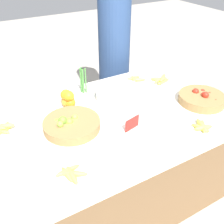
# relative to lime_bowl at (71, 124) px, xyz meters

# --- Properties ---
(ground_plane) EXTENTS (12.00, 12.00, 0.00)m
(ground_plane) POSITION_rel_lime_bowl_xyz_m (0.29, -0.03, -0.74)
(ground_plane) COLOR #ADA599
(market_table) EXTENTS (1.86, 1.13, 0.71)m
(market_table) POSITION_rel_lime_bowl_xyz_m (0.29, -0.03, -0.39)
(market_table) COLOR brown
(market_table) RESTS_ON ground_plane
(lime_bowl) EXTENTS (0.37, 0.37, 0.10)m
(lime_bowl) POSITION_rel_lime_bowl_xyz_m (0.00, 0.00, 0.00)
(lime_bowl) COLOR olive
(lime_bowl) RESTS_ON market_table
(tomato_basket) EXTENTS (0.35, 0.35, 0.10)m
(tomato_basket) POSITION_rel_lime_bowl_xyz_m (0.99, -0.18, 0.00)
(tomato_basket) COLOR olive
(tomato_basket) RESTS_ON market_table
(orange_pile) EXTENTS (0.11, 0.13, 0.14)m
(orange_pile) POSITION_rel_lime_bowl_xyz_m (0.09, 0.27, 0.03)
(orange_pile) COLOR orange
(orange_pile) RESTS_ON market_table
(metal_bowl) EXTENTS (0.37, 0.37, 0.07)m
(metal_bowl) POSITION_rel_lime_bowl_xyz_m (0.48, 0.18, 0.01)
(metal_bowl) COLOR silver
(metal_bowl) RESTS_ON market_table
(price_sign) EXTENTS (0.12, 0.03, 0.09)m
(price_sign) POSITION_rel_lime_bowl_xyz_m (0.34, -0.20, 0.01)
(price_sign) COLOR red
(price_sign) RESTS_ON market_table
(veg_bundle) EXTENTS (0.04, 0.05, 0.21)m
(veg_bundle) POSITION_rel_lime_bowl_xyz_m (0.27, 0.40, 0.07)
(veg_bundle) COLOR #428438
(veg_bundle) RESTS_ON market_table
(banana_bunch_middle_left) EXTENTS (0.19, 0.14, 0.06)m
(banana_bunch_middle_left) POSITION_rel_lime_bowl_xyz_m (-0.40, 0.19, -0.01)
(banana_bunch_middle_left) COLOR #EFDB4C
(banana_bunch_middle_left) RESTS_ON market_table
(banana_bunch_back_center) EXTENTS (0.16, 0.15, 0.03)m
(banana_bunch_back_center) POSITION_rel_lime_bowl_xyz_m (-0.16, -0.38, -0.02)
(banana_bunch_back_center) COLOR #EFDB4C
(banana_bunch_back_center) RESTS_ON market_table
(banana_bunch_front_center) EXTENTS (0.14, 0.15, 0.04)m
(banana_bunch_front_center) POSITION_rel_lime_bowl_xyz_m (0.74, -0.43, -0.02)
(banana_bunch_front_center) COLOR #EFDB4C
(banana_bunch_front_center) RESTS_ON market_table
(banana_bunch_middle_right) EXTENTS (0.19, 0.15, 0.06)m
(banana_bunch_middle_right) POSITION_rel_lime_bowl_xyz_m (0.93, 0.23, -0.01)
(banana_bunch_middle_right) COLOR #EFDB4C
(banana_bunch_middle_right) RESTS_ON market_table
(banana_bunch_front_left) EXTENTS (0.18, 0.15, 0.04)m
(banana_bunch_front_left) POSITION_rel_lime_bowl_xyz_m (0.74, 0.37, -0.01)
(banana_bunch_front_left) COLOR #EFDB4C
(banana_bunch_front_left) RESTS_ON market_table
(vendor_person) EXTENTS (0.32, 0.32, 1.73)m
(vendor_person) POSITION_rel_lime_bowl_xyz_m (0.83, 0.87, 0.06)
(vendor_person) COLOR navy
(vendor_person) RESTS_ON ground_plane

